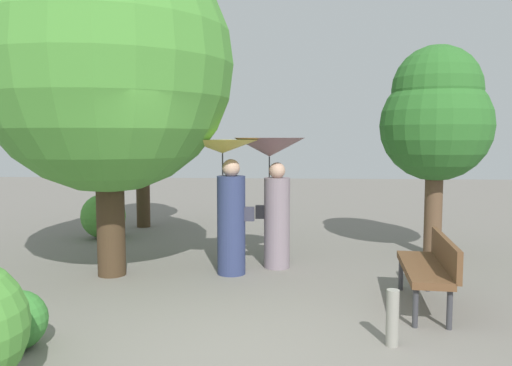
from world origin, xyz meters
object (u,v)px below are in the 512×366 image
(person_left, at_px, (227,188))
(person_right, at_px, (272,177))
(tree_near_right, at_px, (436,115))
(park_bench, at_px, (431,265))
(path_marker_post, at_px, (392,318))
(tree_near_left, at_px, (142,117))
(tree_mid_left, at_px, (106,47))

(person_left, bearing_deg, person_right, -53.88)
(tree_near_right, bearing_deg, park_bench, -105.54)
(person_left, height_order, tree_near_right, tree_near_right)
(park_bench, bearing_deg, path_marker_post, -24.09)
(person_right, relative_size, tree_near_left, 0.55)
(person_left, xyz_separation_m, tree_mid_left, (-1.66, -0.19, 1.97))
(park_bench, height_order, tree_near_right, tree_near_right)
(person_right, relative_size, park_bench, 1.28)
(person_left, distance_m, tree_near_left, 4.56)
(tree_mid_left, bearing_deg, park_bench, -15.34)
(person_left, distance_m, person_right, 0.76)
(person_right, distance_m, tree_near_left, 4.58)
(park_bench, bearing_deg, person_right, -127.03)
(tree_near_right, relative_size, path_marker_post, 6.38)
(tree_mid_left, xyz_separation_m, path_marker_post, (3.53, -2.28, -2.95))
(park_bench, bearing_deg, tree_near_right, 170.13)
(tree_near_left, relative_size, path_marker_post, 6.54)
(person_right, height_order, tree_mid_left, tree_mid_left)
(park_bench, relative_size, path_marker_post, 2.83)
(person_right, bearing_deg, tree_near_right, -67.04)
(person_left, height_order, park_bench, person_left)
(path_marker_post, bearing_deg, tree_near_right, 69.96)
(person_left, xyz_separation_m, tree_near_left, (-2.33, 3.75, 1.15))
(path_marker_post, bearing_deg, tree_near_left, 124.08)
(tree_near_left, bearing_deg, tree_near_right, -22.86)
(tree_near_left, xyz_separation_m, tree_mid_left, (0.68, -3.94, 0.82))
(path_marker_post, bearing_deg, person_right, 113.32)
(person_right, height_order, path_marker_post, person_right)
(person_right, relative_size, path_marker_post, 3.62)
(person_left, xyz_separation_m, park_bench, (2.53, -1.33, -0.74))
(tree_near_right, height_order, path_marker_post, tree_near_right)
(person_right, bearing_deg, person_left, 126.12)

